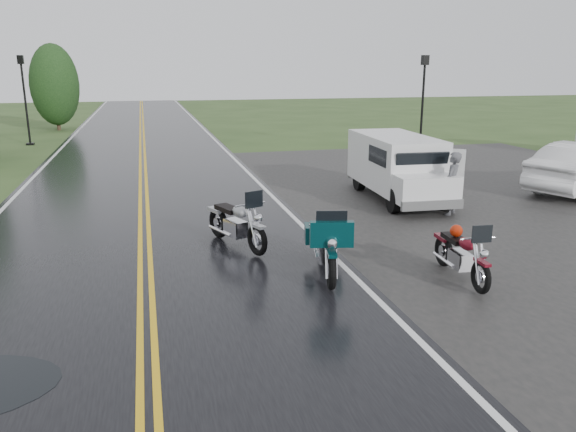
# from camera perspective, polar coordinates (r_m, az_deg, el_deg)

# --- Properties ---
(ground) EXTENTS (120.00, 120.00, 0.00)m
(ground) POSITION_cam_1_polar(r_m,az_deg,el_deg) (9.23, -14.15, -10.26)
(ground) COLOR #2D471E
(ground) RESTS_ON ground
(road) EXTENTS (8.00, 100.00, 0.04)m
(road) POSITION_cam_1_polar(r_m,az_deg,el_deg) (18.78, -14.47, 2.67)
(road) COLOR black
(road) RESTS_ON ground
(parking_pad) EXTENTS (14.00, 24.00, 0.03)m
(parking_pad) POSITION_cam_1_polar(r_m,az_deg,el_deg) (17.65, 24.11, 1.04)
(parking_pad) COLOR black
(parking_pad) RESTS_ON ground
(motorcycle_red) EXTENTS (0.87, 2.05, 1.18)m
(motorcycle_red) POSITION_cam_1_polar(r_m,az_deg,el_deg) (10.17, 19.11, -4.65)
(motorcycle_red) COLOR #590A15
(motorcycle_red) RESTS_ON ground
(motorcycle_teal) EXTENTS (1.37, 2.51, 1.40)m
(motorcycle_teal) POSITION_cam_1_polar(r_m,az_deg,el_deg) (9.78, 4.46, -3.92)
(motorcycle_teal) COLOR #042F31
(motorcycle_teal) RESTS_ON ground
(motorcycle_silver) EXTENTS (1.60, 2.40, 1.33)m
(motorcycle_silver) POSITION_cam_1_polar(r_m,az_deg,el_deg) (11.51, -3.16, -1.17)
(motorcycle_silver) COLOR #94959A
(motorcycle_silver) RESTS_ON ground
(van_white) EXTENTS (2.09, 4.98, 1.92)m
(van_white) POSITION_cam_1_polar(r_m,az_deg,el_deg) (15.25, 10.81, 3.72)
(van_white) COLOR silver
(van_white) RESTS_ON ground
(person_at_van) EXTENTS (0.72, 0.71, 1.68)m
(person_at_van) POSITION_cam_1_polar(r_m,az_deg,el_deg) (15.47, 16.31, 3.08)
(person_at_van) COLOR #4B4B50
(person_at_van) RESTS_ON ground
(lamp_post_far_left) EXTENTS (0.38, 0.38, 4.45)m
(lamp_post_far_left) POSITION_cam_1_polar(r_m,az_deg,el_deg) (31.44, -25.14, 10.59)
(lamp_post_far_left) COLOR black
(lamp_post_far_left) RESTS_ON ground
(lamp_post_far_right) EXTENTS (0.38, 0.38, 4.39)m
(lamp_post_far_right) POSITION_cam_1_polar(r_m,az_deg,el_deg) (25.96, 13.49, 10.87)
(lamp_post_far_right) COLOR black
(lamp_post_far_right) RESTS_ON ground
(tree_left_far) EXTENTS (2.92, 2.92, 4.49)m
(tree_left_far) POSITION_cam_1_polar(r_m,az_deg,el_deg) (38.19, -22.55, 11.41)
(tree_left_far) COLOR #1E3D19
(tree_left_far) RESTS_ON ground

